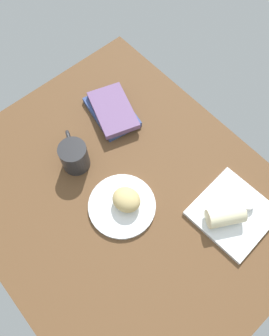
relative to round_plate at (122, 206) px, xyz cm
name	(u,v)px	position (x,y,z in cm)	size (l,w,h in cm)	color
dining_table	(123,196)	(-3.09, 3.16, -2.70)	(110.00, 90.00, 4.00)	brown
round_plate	(122,206)	(0.00, 0.00, 0.00)	(21.72, 21.72, 1.40)	white
scone_pastry	(126,200)	(0.47, 1.60, 3.74)	(9.11, 7.99, 6.09)	tan
square_plate	(233,213)	(25.10, 24.84, 0.10)	(22.43, 22.43, 1.60)	white
sauce_cup	(247,203)	(26.03, 29.80, 2.20)	(4.70, 4.70, 2.43)	silver
breakfast_wrap	(225,216)	(24.37, 20.87, 3.94)	(6.07, 6.07, 11.27)	beige
book_stack	(112,111)	(-29.47, 20.55, 1.53)	(24.09, 18.73, 4.52)	#33477F
coffee_mug	(74,155)	(-22.38, -1.48, 4.64)	(14.18, 9.29, 10.46)	#262628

